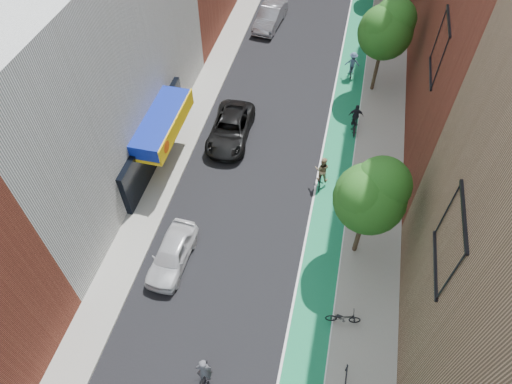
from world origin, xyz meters
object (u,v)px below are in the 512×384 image
Objects in this scene: parked_car_black at (230,129)px; cyclist_lane_far at (352,66)px; parked_car_white at (172,254)px; parked_car_silver at (270,16)px; cyclist_lead at (205,375)px; cyclist_lane_mid at (355,121)px; cyclist_lane_near at (321,173)px.

cyclist_lane_far is (6.94, 8.37, 0.14)m from parked_car_black.
parked_car_silver reaches higher than parked_car_white.
cyclist_lead is at bearing -81.45° from parked_car_black.
parked_car_black is 10.88m from cyclist_lane_far.
cyclist_lane_mid is at bearing -49.00° from parked_car_silver.
cyclist_lane_far is at bearing 69.57° from parked_car_white.
parked_car_white is 1.98× the size of cyclist_lane_near.
parked_car_white is 19.54m from cyclist_lane_far.
cyclist_lane_near is at bearing -62.64° from parked_car_silver.
cyclist_lane_far is at bearing -113.68° from cyclist_lead.
parked_car_black is 8.12m from cyclist_lane_mid.
cyclist_lane_mid is (7.70, 2.57, -0.03)m from parked_car_black.
cyclist_lead is (2.94, -15.12, 0.04)m from parked_car_black.
cyclist_lane_far is at bearing -88.59° from cyclist_lane_mid.
parked_car_silver is 2.21× the size of cyclist_lead.
parked_car_silver is at bearing -97.62° from cyclist_lead.
cyclist_lead reaches higher than cyclist_lane_near.
parked_car_silver is 29.34m from cyclist_lead.
parked_car_white is at bearing -95.26° from parked_car_black.
parked_car_white is 0.78× the size of parked_car_black.
parked_car_black is at bearing -82.65° from parked_car_silver.
parked_car_white is at bearing -71.79° from cyclist_lead.
cyclist_lane_near is 1.07× the size of cyclist_lane_mid.
cyclist_lane_far reaches higher than parked_car_silver.
cyclist_lead is at bearing 75.54° from cyclist_lane_near.
cyclist_lane_mid is (8.17, 12.27, 0.00)m from parked_car_white.
cyclist_lane_mid is at bearing 92.58° from cyclist_lane_far.
parked_car_silver is 2.35× the size of cyclist_lane_near.
parked_car_silver reaches higher than parked_car_black.
cyclist_lane_far reaches higher than parked_car_black.
cyclist_lead is at bearing 75.46° from cyclist_lane_far.
cyclist_lead is 18.32m from cyclist_lane_mid.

